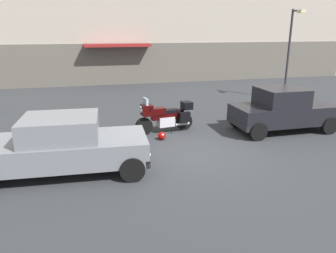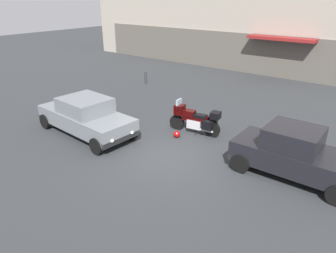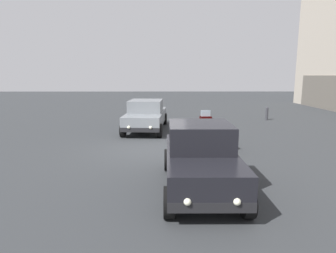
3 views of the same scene
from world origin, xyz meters
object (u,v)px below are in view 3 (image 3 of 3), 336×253
(helmet, at_px, (189,141))
(car_hatchback_near, at_px, (200,157))
(bollard_curbside, at_px, (267,113))
(car_sedan_far, at_px, (146,115))
(motorcycle, at_px, (211,131))

(helmet, distance_m, car_hatchback_near, 4.67)
(bollard_curbside, bearing_deg, car_hatchback_near, -26.49)
(car_sedan_far, distance_m, bollard_curbside, 8.13)
(car_sedan_far, height_order, bollard_curbside, car_sedan_far)
(motorcycle, xyz_separation_m, helmet, (-0.34, -0.83, -0.48))
(bollard_curbside, bearing_deg, helmet, -39.97)
(car_sedan_far, bearing_deg, helmet, 35.31)
(helmet, xyz_separation_m, car_hatchback_near, (4.62, -0.09, 0.67))
(helmet, bearing_deg, motorcycle, 67.53)
(motorcycle, distance_m, car_sedan_far, 4.51)
(motorcycle, xyz_separation_m, car_sedan_far, (-3.53, -2.80, 0.16))
(helmet, xyz_separation_m, car_sedan_far, (-3.19, -1.98, 0.64))
(motorcycle, relative_size, bollard_curbside, 2.65)
(motorcycle, height_order, bollard_curbside, motorcycle)
(car_sedan_far, bearing_deg, bollard_curbside, 117.53)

